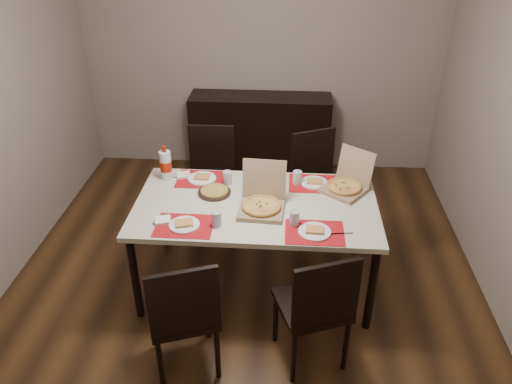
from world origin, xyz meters
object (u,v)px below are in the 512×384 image
chair_near_left (183,313)px  chair_near_right (317,305)px  chair_far_right (317,178)px  dip_bowl (261,190)px  pizza_box_center (262,203)px  chair_far_left (211,172)px  sideboard (260,136)px  dining_table (256,211)px  soda_bottle (166,165)px

chair_near_left → chair_near_right: size_ratio=1.00×
chair_far_right → dip_bowl: bearing=-124.9°
pizza_box_center → dip_bowl: bearing=94.6°
chair_far_left → dip_bowl: 0.91m
sideboard → pizza_box_center: size_ratio=3.98×
chair_far_right → chair_far_left: bearing=178.0°
dining_table → chair_near_right: size_ratio=1.94×
chair_far_left → soda_bottle: soda_bottle is taller
pizza_box_center → chair_near_left: bearing=-117.0°
chair_near_right → chair_far_right: 1.65m
chair_near_right → chair_far_left: (-0.92, 1.68, 0.00)m
chair_far_left → dip_bowl: bearing=-54.3°
chair_near_left → chair_near_right: bearing=8.5°
chair_far_right → pizza_box_center: (-0.45, -0.93, 0.29)m
chair_far_right → dining_table: bearing=-120.1°
chair_near_right → dining_table: bearing=118.9°
chair_far_left → dip_bowl: chair_far_left is taller
sideboard → soda_bottle: size_ratio=5.25×
dip_bowl → chair_near_left: bearing=-110.5°
chair_near_right → pizza_box_center: size_ratio=2.47×
chair_near_right → chair_far_left: size_ratio=1.00×
sideboard → chair_near_right: 2.73m
chair_near_left → sideboard: bearing=84.0°
chair_near_left → dip_bowl: bearing=69.5°
chair_near_left → dip_bowl: chair_near_left is taller
sideboard → dining_table: sideboard is taller
chair_near_left → dip_bowl: (0.41, 1.10, 0.25)m
chair_far_right → dip_bowl: chair_far_right is taller
sideboard → pizza_box_center: 1.99m
chair_far_left → soda_bottle: (-0.26, -0.56, 0.36)m
chair_near_left → chair_near_right: 0.83m
soda_bottle → dining_table: bearing=-24.0°
sideboard → dining_table: 1.90m
chair_near_left → chair_far_right: 1.98m
dining_table → chair_near_left: 1.01m
dip_bowl → soda_bottle: 0.79m
dining_table → chair_near_left: bearing=-112.7°
chair_near_right → dip_bowl: chair_near_right is taller
chair_near_left → soda_bottle: soda_bottle is taller
chair_near_right → chair_near_left: bearing=-171.5°
sideboard → dip_bowl: size_ratio=13.18×
chair_far_right → soda_bottle: bearing=-157.0°
pizza_box_center → soda_bottle: bearing=153.2°
sideboard → chair_near_left: chair_near_left is taller
dining_table → chair_near_left: chair_near_left is taller
chair_near_left → chair_far_right: bearing=63.6°
dining_table → dip_bowl: 0.20m
sideboard → pizza_box_center: pizza_box_center is taller
dining_table → chair_far_right: chair_far_right is taller
chair_far_left → dip_bowl: size_ratio=8.17×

